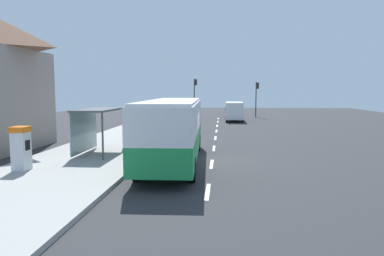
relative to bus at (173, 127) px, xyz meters
The scene contains 22 objects.
ground_plane 15.11m from the bus, 83.44° to the left, with size 56.00×92.00×0.04m, color #2D2D30.
sidewalk_platform 5.78m from the bus, 148.32° to the left, with size 6.20×30.00×0.18m, color #999993.
lane_stripe_seg_0 5.77m from the bus, 68.98° to the right, with size 0.16×2.20×0.01m, color silver.
lane_stripe_seg_1 2.69m from the bus, ahead, with size 0.16×2.20×0.01m, color silver.
lane_stripe_seg_2 5.58m from the bus, 68.14° to the left, with size 0.16×2.20×0.01m, color silver.
lane_stripe_seg_3 10.25m from the bus, 78.78° to the left, with size 0.16×2.20×0.01m, color silver.
lane_stripe_seg_4 15.13m from the bus, 82.49° to the left, with size 0.16×2.20×0.01m, color silver.
lane_stripe_seg_5 20.07m from the bus, 84.37° to the left, with size 0.16×2.20×0.01m, color silver.
lane_stripe_seg_6 25.04m from the bus, 85.49° to the left, with size 0.16×2.20×0.01m, color silver.
lane_stripe_seg_7 30.01m from the bus, 86.24° to the left, with size 0.16×2.20×0.01m, color silver.
bus is the anchor object (origin of this frame).
white_van 26.13m from the bus, 81.39° to the left, with size 2.04×5.20×2.30m.
sedan_near 32.13m from the bus, 82.83° to the left, with size 1.99×4.47×1.52m.
sedan_far 41.29m from the bus, 84.42° to the left, with size 1.99×4.47×1.52m.
ticket_machine 7.03m from the bus, 154.65° to the right, with size 0.66×0.76×1.94m.
recycling_bin_yellow 3.80m from the bus, 133.55° to the left, with size 0.52×0.52×0.95m, color yellow.
recycling_bin_orange 4.31m from the bus, 126.87° to the left, with size 0.52×0.52×0.95m, color orange.
recycling_bin_red 4.87m from the bus, 121.77° to the left, with size 0.52×0.52×0.95m, color red.
recycling_bin_blue 5.46m from the bus, 117.81° to the left, with size 0.52×0.52×0.95m, color blue.
traffic_light_near_side 33.29m from the bus, 77.48° to the left, with size 0.49×0.28×4.86m.
traffic_light_far_side 33.35m from the bus, 92.40° to the left, with size 0.49×0.28×5.36m.
bus_shelter 4.95m from the bus, 161.91° to the left, with size 1.80×4.00×2.50m.
Camera 1 is at (0.75, -18.87, 3.68)m, focal length 33.77 mm.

